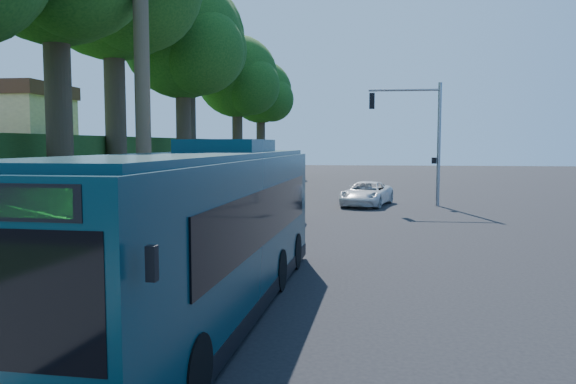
# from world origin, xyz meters

# --- Properties ---
(ground) EXTENTS (140.00, 140.00, 0.00)m
(ground) POSITION_xyz_m (0.00, 0.00, 0.00)
(ground) COLOR black
(ground) RESTS_ON ground
(sidewalk) EXTENTS (4.50, 70.00, 0.12)m
(sidewalk) POSITION_xyz_m (-7.30, 0.00, 0.06)
(sidewalk) COLOR gray
(sidewalk) RESTS_ON ground
(red_curb) EXTENTS (0.25, 30.00, 0.13)m
(red_curb) POSITION_xyz_m (-5.00, -4.00, 0.07)
(red_curb) COLOR #A11F11
(red_curb) RESTS_ON ground
(grass_verge) EXTENTS (8.00, 70.00, 0.06)m
(grass_verge) POSITION_xyz_m (-13.00, 5.00, 0.03)
(grass_verge) COLOR #234719
(grass_verge) RESTS_ON ground
(bus_shelter) EXTENTS (3.20, 1.51, 2.55)m
(bus_shelter) POSITION_xyz_m (-7.26, -2.86, 1.81)
(bus_shelter) COLOR black
(bus_shelter) RESTS_ON ground
(stop_sign_pole) EXTENTS (0.35, 0.06, 3.17)m
(stop_sign_pole) POSITION_xyz_m (-5.40, -5.00, 2.08)
(stop_sign_pole) COLOR gray
(stop_sign_pole) RESTS_ON ground
(traffic_signal_pole) EXTENTS (4.10, 0.30, 7.00)m
(traffic_signal_pole) POSITION_xyz_m (3.78, 10.00, 4.42)
(traffic_signal_pole) COLOR gray
(traffic_signal_pole) RESTS_ON ground
(tree_2) EXTENTS (8.82, 8.40, 15.12)m
(tree_2) POSITION_xyz_m (-11.89, 15.98, 10.48)
(tree_2) COLOR #382B1E
(tree_2) RESTS_ON ground
(tree_3) EXTENTS (10.08, 9.60, 17.28)m
(tree_3) POSITION_xyz_m (-13.88, 23.98, 11.98)
(tree_3) COLOR #382B1E
(tree_3) RESTS_ON ground
(tree_4) EXTENTS (8.40, 8.00, 14.14)m
(tree_4) POSITION_xyz_m (-11.40, 31.98, 9.73)
(tree_4) COLOR #382B1E
(tree_4) RESTS_ON ground
(tree_5) EXTENTS (7.35, 7.00, 12.86)m
(tree_5) POSITION_xyz_m (-10.41, 39.99, 8.96)
(tree_5) COLOR #382B1E
(tree_5) RESTS_ON ground
(white_bus) EXTENTS (2.53, 10.80, 3.20)m
(white_bus) POSITION_xyz_m (-3.80, -0.62, 1.56)
(white_bus) COLOR white
(white_bus) RESTS_ON ground
(teal_bus) EXTENTS (3.30, 12.43, 3.67)m
(teal_bus) POSITION_xyz_m (-3.08, -11.54, 1.79)
(teal_bus) COLOR #092B35
(teal_bus) RESTS_ON ground
(pickup) EXTENTS (3.48, 5.35, 1.37)m
(pickup) POSITION_xyz_m (0.76, 9.78, 0.69)
(pickup) COLOR silver
(pickup) RESTS_ON ground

